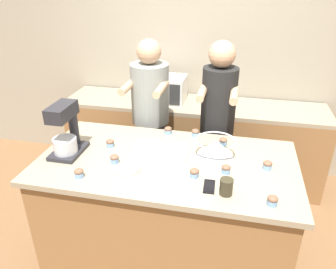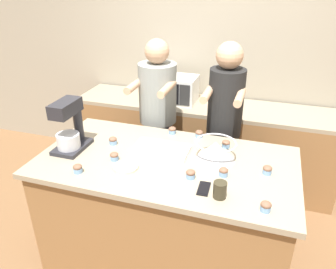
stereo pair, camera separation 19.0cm
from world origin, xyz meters
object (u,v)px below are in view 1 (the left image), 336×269
Objects in this scene: baking_tray at (160,149)px; microwave_oven at (160,89)px; drinking_glass at (226,187)px; cupcake_4 at (114,159)px; cupcake_0 at (79,173)px; cupcake_1 at (194,173)px; person_left at (151,125)px; stand_mixer at (66,132)px; cupcake_3 at (226,169)px; mixing_bowl at (215,148)px; person_right at (217,128)px; cupcake_2 at (223,141)px; cupcake_7 at (268,165)px; cupcake_6 at (273,200)px; small_plate at (128,169)px; cell_phone at (209,186)px; cupcake_9 at (168,130)px; cupcake_8 at (195,133)px; cupcake_5 at (110,143)px.

microwave_oven reaches higher than baking_tray.
drinking_glass is 1.67× the size of cupcake_4.
cupcake_1 is at bearing 12.61° from cupcake_0.
person_left is 26.69× the size of cupcake_0.
stand_mixer is 1.16m from cupcake_3.
drinking_glass is 1.67× the size of cupcake_0.
person_left reaches higher than mixing_bowl.
person_right reaches higher than microwave_oven.
cupcake_2 is at bearing 95.43° from drinking_glass.
cupcake_0 reaches higher than baking_tray.
cupcake_7 is (1.07, -1.27, -0.05)m from microwave_oven.
small_plate is at bearing 169.72° from cupcake_6.
cupcake_7 is (0.36, 0.30, 0.03)m from cell_phone.
drinking_glass reaches higher than cupcake_4.
cupcake_1 is (0.45, 0.02, 0.02)m from small_plate.
person_left is 26.69× the size of cupcake_3.
baking_tray is (-0.38, -0.62, 0.08)m from person_right.
drinking_glass is at bearing 1.43° from cupcake_0.
mixing_bowl is at bearing -36.88° from cupcake_9.
microwave_oven is (-0.71, 1.20, 0.00)m from mixing_bowl.
mixing_bowl reaches higher than baking_tray.
cupcake_8 is at bearing -59.61° from microwave_oven.
microwave_oven is 8.85× the size of cupcake_4.
person_left is at bearing 123.19° from cell_phone.
person_right reaches higher than cupcake_9.
cupcake_1 is (-0.11, -0.28, -0.05)m from mixing_bowl.
baking_tray is 0.39m from cupcake_5.
stand_mixer is 0.34m from cupcake_5.
drinking_glass is at bearing -33.41° from cupcake_1.
cupcake_7 is at bearing -3.27° from cupcake_5.
cupcake_7 is (0.78, -0.08, 0.01)m from baking_tray.
cupcake_8 is (0.47, -0.31, 0.12)m from person_left.
stand_mixer reaches higher than small_plate.
cupcake_2 is (0.05, 0.58, 0.03)m from cell_phone.
cupcake_3 and cupcake_4 have the same top height.
stand_mixer is at bearing -161.41° from cupcake_2.
cupcake_8 reaches higher than small_plate.
baking_tray is at bearing 40.17° from cupcake_4.
cupcake_6 reaches higher than baking_tray.
cupcake_3 is at bearing -11.38° from cupcake_5.
cupcake_0 is 1.22m from cupcake_6.
cupcake_8 is at bearing 119.06° from cupcake_3.
stand_mixer is 2.28× the size of small_plate.
cupcake_1 is 0.60m from cupcake_8.
cell_phone is 0.47m from cupcake_7.
cupcake_8 is at bearing -116.29° from person_right.
cell_phone is at bearing -10.94° from stand_mixer.
drinking_glass reaches higher than cupcake_3.
baking_tray is at bearing 158.88° from cupcake_3.
cupcake_6 is at bearing -46.82° from person_left.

